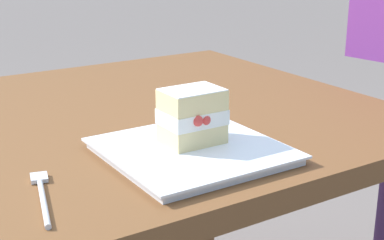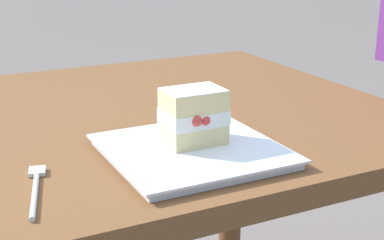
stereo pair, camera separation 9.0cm
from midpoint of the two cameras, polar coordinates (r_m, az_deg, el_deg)
name	(u,v)px [view 2 (the right image)]	position (r m, az deg, el deg)	size (l,w,h in m)	color
patio_table	(73,173)	(1.15, -9.43, -5.17)	(1.29, 0.88, 0.74)	brown
dessert_plate	(192,151)	(0.92, 2.81, -3.14)	(0.26, 0.26, 0.02)	white
cake_slice	(194,116)	(0.92, 2.96, 0.33)	(0.10, 0.08, 0.09)	#EAD18C
dessert_fork	(36,187)	(0.82, -12.07, -6.52)	(0.06, 0.17, 0.01)	silver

